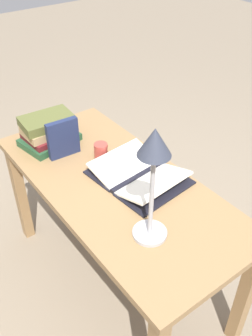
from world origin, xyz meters
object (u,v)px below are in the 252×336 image
(coffee_mug, at_px, (101,151))
(book_stack_tall, at_px, (48,131))
(book_standing_upright, at_px, (63,139))
(reading_lamp, at_px, (154,162))
(open_book, at_px, (139,175))

(coffee_mug, bearing_deg, book_stack_tall, 26.24)
(book_standing_upright, bearing_deg, coffee_mug, -132.54)
(reading_lamp, distance_m, coffee_mug, 0.66)
(reading_lamp, bearing_deg, coffee_mug, -13.73)
(open_book, xyz_separation_m, book_stack_tall, (0.54, 0.20, 0.06))
(coffee_mug, bearing_deg, open_book, -167.25)
(coffee_mug, bearing_deg, reading_lamp, 166.27)
(book_stack_tall, bearing_deg, reading_lamp, -179.45)
(open_book, height_order, book_standing_upright, book_standing_upright)
(book_standing_upright, height_order, coffee_mug, book_standing_upright)
(book_standing_upright, distance_m, coffee_mug, 0.21)
(book_standing_upright, xyz_separation_m, reading_lamp, (-0.70, 0.00, 0.26))
(book_stack_tall, relative_size, coffee_mug, 3.35)
(book_stack_tall, height_order, reading_lamp, reading_lamp)
(open_book, bearing_deg, reading_lamp, 143.26)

